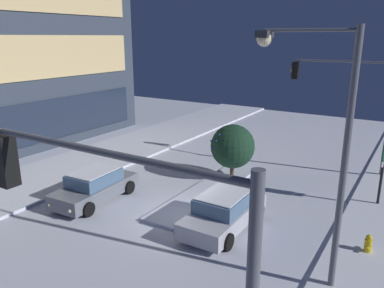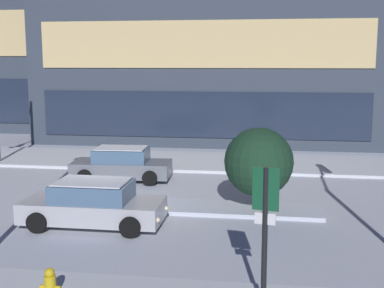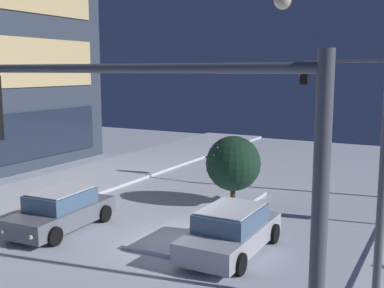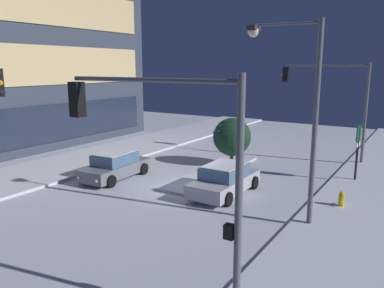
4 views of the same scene
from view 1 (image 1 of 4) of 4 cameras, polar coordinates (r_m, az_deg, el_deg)
name	(u,v)px [view 1 (image 1 of 4)]	position (r m, az deg, el deg)	size (l,w,h in m)	color
ground	(176,216)	(16.88, -2.36, -10.83)	(52.00, 52.00, 0.00)	silver
curb_strip_far	(45,177)	(22.62, -21.19, -4.66)	(52.00, 5.20, 0.14)	silver
median_strip	(210,189)	(19.47, 2.73, -6.84)	(9.00, 1.80, 0.14)	silver
car_near	(224,211)	(15.78, 4.85, -10.00)	(4.63, 2.12, 1.49)	#B7B7C1
car_far	(95,186)	(18.72, -14.41, -6.20)	(4.52, 2.20, 1.49)	slate
traffic_light_corner_near_left	(127,255)	(6.36, -9.74, -16.10)	(0.32, 5.52, 6.08)	#565960
traffic_light_corner_near_right	(348,93)	(23.07, 22.42, 7.17)	(0.32, 5.65, 6.46)	#565960
street_lamp_arched	(321,127)	(11.34, 18.82, 2.49)	(0.74, 2.77, 7.90)	#565960
fire_hydrant	(368,245)	(15.38, 24.97, -13.64)	(0.48, 0.26, 0.80)	gold
parking_info_sign	(383,165)	(19.09, 26.82, -2.81)	(0.55, 0.16, 3.16)	black
decorated_tree_median	(233,146)	(20.72, 6.13, -0.36)	(2.41, 2.41, 3.03)	#473323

